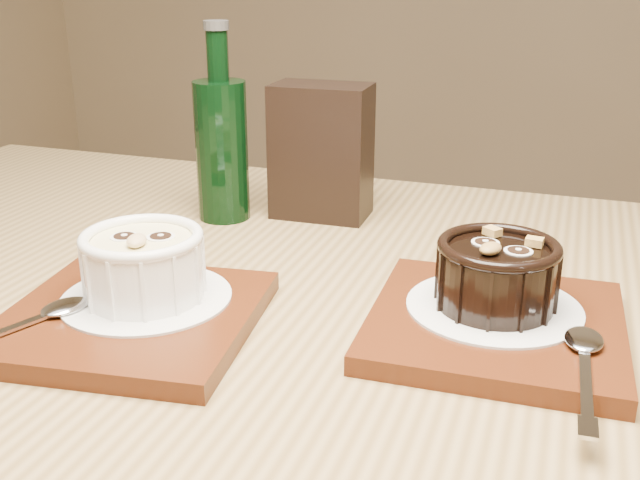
# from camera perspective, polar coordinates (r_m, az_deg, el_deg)

# --- Properties ---
(table) EXTENTS (1.21, 0.82, 0.75)m
(table) POSITION_cam_1_polar(r_m,az_deg,el_deg) (0.63, -2.53, -13.35)
(table) COLOR brown
(table) RESTS_ON ground
(tray_left) EXTENTS (0.20, 0.20, 0.01)m
(tray_left) POSITION_cam_1_polar(r_m,az_deg,el_deg) (0.58, -14.16, -5.80)
(tray_left) COLOR #4F210D
(tray_left) RESTS_ON table
(doily_left) EXTENTS (0.13, 0.13, 0.00)m
(doily_left) POSITION_cam_1_polar(r_m,az_deg,el_deg) (0.59, -13.07, -4.28)
(doily_left) COLOR silver
(doily_left) RESTS_ON tray_left
(ramekin_white) EXTENTS (0.09, 0.09, 0.06)m
(ramekin_white) POSITION_cam_1_polar(r_m,az_deg,el_deg) (0.58, -13.31, -1.63)
(ramekin_white) COLOR white
(ramekin_white) RESTS_ON doily_left
(spoon_left) EXTENTS (0.07, 0.13, 0.01)m
(spoon_left) POSITION_cam_1_polar(r_m,az_deg,el_deg) (0.57, -21.84, -5.89)
(spoon_left) COLOR silver
(spoon_left) RESTS_ON tray_left
(tray_right) EXTENTS (0.18, 0.18, 0.01)m
(tray_right) POSITION_cam_1_polar(r_m,az_deg,el_deg) (0.57, 13.20, -6.34)
(tray_right) COLOR #4F210D
(tray_right) RESTS_ON table
(doily_right) EXTENTS (0.13, 0.13, 0.00)m
(doily_right) POSITION_cam_1_polar(r_m,az_deg,el_deg) (0.57, 13.10, -4.97)
(doily_right) COLOR silver
(doily_right) RESTS_ON tray_right
(ramekin_dark) EXTENTS (0.09, 0.09, 0.05)m
(ramekin_dark) POSITION_cam_1_polar(r_m,az_deg,el_deg) (0.56, 13.34, -2.33)
(ramekin_dark) COLOR black
(ramekin_dark) RESTS_ON doily_right
(spoon_right) EXTENTS (0.03, 0.13, 0.01)m
(spoon_right) POSITION_cam_1_polar(r_m,az_deg,el_deg) (0.51, 19.55, -8.92)
(spoon_right) COLOR silver
(spoon_right) RESTS_ON tray_right
(condiment_stand) EXTENTS (0.10, 0.06, 0.14)m
(condiment_stand) POSITION_cam_1_polar(r_m,az_deg,el_deg) (0.79, 0.11, 6.75)
(condiment_stand) COLOR black
(condiment_stand) RESTS_ON table
(green_bottle) EXTENTS (0.05, 0.05, 0.20)m
(green_bottle) POSITION_cam_1_polar(r_m,az_deg,el_deg) (0.79, -7.50, 7.18)
(green_bottle) COLOR black
(green_bottle) RESTS_ON table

